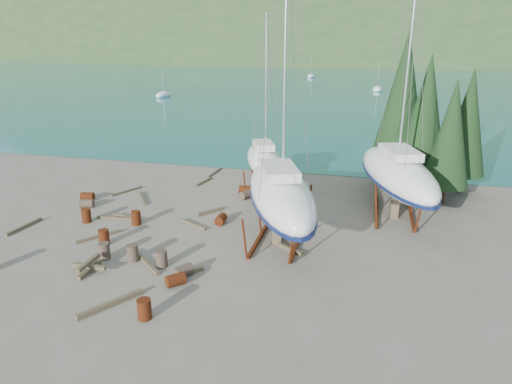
% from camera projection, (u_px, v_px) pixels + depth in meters
% --- Properties ---
extents(ground, '(600.00, 600.00, 0.00)m').
position_uv_depth(ground, '(201.00, 243.00, 25.71)').
color(ground, '#635A4E').
rests_on(ground, ground).
extents(bay_water, '(700.00, 700.00, 0.00)m').
position_uv_depth(bay_water, '(361.00, 53.00, 315.04)').
color(bay_water, '#1A7482').
rests_on(bay_water, ground).
extents(far_hill, '(800.00, 360.00, 110.00)m').
position_uv_depth(far_hill, '(361.00, 53.00, 319.64)').
color(far_hill, '#25381C').
rests_on(far_hill, ground).
extents(far_house_left, '(6.60, 5.60, 5.60)m').
position_uv_depth(far_house_left, '(222.00, 55.00, 212.90)').
color(far_house_left, beige).
rests_on(far_house_left, ground).
extents(far_house_center, '(6.60, 5.60, 5.60)m').
position_uv_depth(far_house_center, '(307.00, 55.00, 203.82)').
color(far_house_center, beige).
rests_on(far_house_center, ground).
extents(far_house_right, '(6.60, 5.60, 5.60)m').
position_uv_depth(far_house_right, '(425.00, 57.00, 192.47)').
color(far_house_right, beige).
rests_on(far_house_right, ground).
extents(cypress_near_right, '(3.60, 3.60, 10.00)m').
position_uv_depth(cypress_near_right, '(425.00, 115.00, 32.02)').
color(cypress_near_right, black).
rests_on(cypress_near_right, ground).
extents(cypress_mid_right, '(3.06, 3.06, 8.50)m').
position_uv_depth(cypress_mid_right, '(451.00, 134.00, 30.12)').
color(cypress_mid_right, black).
rests_on(cypress_mid_right, ground).
extents(cypress_back_left, '(4.14, 4.14, 11.50)m').
position_uv_depth(cypress_back_left, '(403.00, 98.00, 33.91)').
color(cypress_back_left, black).
rests_on(cypress_back_left, ground).
extents(cypress_far_right, '(3.24, 3.24, 9.00)m').
position_uv_depth(cypress_far_right, '(467.00, 123.00, 32.44)').
color(cypress_far_right, black).
rests_on(cypress_far_right, ground).
extents(moored_boat_left, '(2.00, 5.00, 6.05)m').
position_uv_depth(moored_boat_left, '(163.00, 95.00, 87.50)').
color(moored_boat_left, white).
rests_on(moored_boat_left, ground).
extents(moored_boat_mid, '(2.00, 5.00, 6.05)m').
position_uv_depth(moored_boat_mid, '(377.00, 89.00, 96.79)').
color(moored_boat_mid, white).
rests_on(moored_boat_mid, ground).
extents(moored_boat_far, '(2.00, 5.00, 6.05)m').
position_uv_depth(moored_boat_far, '(311.00, 76.00, 128.44)').
color(moored_boat_far, white).
rests_on(moored_boat_far, ground).
extents(large_sailboat_near, '(6.82, 11.25, 17.07)m').
position_uv_depth(large_sailboat_near, '(281.00, 193.00, 25.37)').
color(large_sailboat_near, white).
rests_on(large_sailboat_near, ground).
extents(large_sailboat_far, '(6.20, 11.19, 17.00)m').
position_uv_depth(large_sailboat_far, '(398.00, 173.00, 29.02)').
color(large_sailboat_far, white).
rests_on(large_sailboat_far, ground).
extents(small_sailboat_shore, '(5.22, 8.23, 12.59)m').
position_uv_depth(small_sailboat_shore, '(264.00, 160.00, 34.92)').
color(small_sailboat_shore, white).
rests_on(small_sailboat_shore, ground).
extents(worker, '(0.58, 0.77, 1.93)m').
position_uv_depth(worker, '(280.00, 223.00, 26.00)').
color(worker, '#11214D').
rests_on(worker, ground).
extents(drum_1, '(0.97, 1.05, 0.58)m').
position_uv_depth(drum_1, '(183.00, 271.00, 22.02)').
color(drum_1, '#2D2823').
rests_on(drum_1, ground).
extents(drum_2, '(0.97, 0.73, 0.58)m').
position_uv_depth(drum_2, '(87.00, 196.00, 32.29)').
color(drum_2, '#622710').
rests_on(drum_2, ground).
extents(drum_4, '(0.89, 0.60, 0.58)m').
position_uv_depth(drum_4, '(245.00, 190.00, 33.71)').
color(drum_4, '#622710').
rests_on(drum_4, ground).
extents(drum_5, '(0.58, 0.58, 0.88)m').
position_uv_depth(drum_5, '(133.00, 253.00, 23.52)').
color(drum_5, '#2D2823').
rests_on(drum_5, ground).
extents(drum_6, '(0.58, 0.88, 0.58)m').
position_uv_depth(drum_6, '(221.00, 219.00, 28.25)').
color(drum_6, '#622710').
rests_on(drum_6, ground).
extents(drum_7, '(0.58, 0.58, 0.88)m').
position_uv_depth(drum_7, '(144.00, 309.00, 18.66)').
color(drum_7, '#622710').
rests_on(drum_7, ground).
extents(drum_8, '(0.58, 0.58, 0.88)m').
position_uv_depth(drum_8, '(86.00, 215.00, 28.43)').
color(drum_8, '#622710').
rests_on(drum_8, ground).
extents(drum_10, '(0.58, 0.58, 0.88)m').
position_uv_depth(drum_10, '(104.00, 237.00, 25.35)').
color(drum_10, '#622710').
rests_on(drum_10, ground).
extents(drum_11, '(0.95, 1.05, 0.58)m').
position_uv_depth(drum_11, '(246.00, 195.00, 32.63)').
color(drum_11, '#2D2823').
rests_on(drum_11, ground).
extents(drum_12, '(1.04, 1.03, 0.58)m').
position_uv_depth(drum_12, '(176.00, 280.00, 21.21)').
color(drum_12, '#622710').
rests_on(drum_12, ground).
extents(drum_14, '(0.58, 0.58, 0.88)m').
position_uv_depth(drum_14, '(136.00, 218.00, 28.04)').
color(drum_14, '#622710').
rests_on(drum_14, ground).
extents(drum_15, '(1.00, 0.78, 0.58)m').
position_uv_depth(drum_15, '(87.00, 203.00, 30.91)').
color(drum_15, '#2D2823').
rests_on(drum_15, ground).
extents(drum_16, '(0.58, 0.58, 0.88)m').
position_uv_depth(drum_16, '(104.00, 251.00, 23.73)').
color(drum_16, '#2D2823').
rests_on(drum_16, ground).
extents(drum_17, '(0.58, 0.58, 0.88)m').
position_uv_depth(drum_17, '(162.00, 259.00, 22.90)').
color(drum_17, '#2D2823').
rests_on(drum_17, ground).
extents(timber_0, '(0.33, 2.83, 0.14)m').
position_uv_depth(timber_0, '(215.00, 173.00, 38.68)').
color(timber_0, brown).
rests_on(timber_0, ground).
extents(timber_1, '(1.66, 1.14, 0.19)m').
position_uv_depth(timber_1, '(291.00, 250.00, 24.66)').
color(timber_1, brown).
rests_on(timber_1, ground).
extents(timber_3, '(1.75, 2.29, 0.15)m').
position_uv_depth(timber_3, '(99.00, 236.00, 26.36)').
color(timber_3, brown).
rests_on(timber_3, ground).
extents(timber_4, '(1.98, 0.67, 0.17)m').
position_uv_depth(timber_4, '(128.00, 217.00, 29.13)').
color(timber_4, brown).
rests_on(timber_4, ground).
extents(timber_5, '(2.46, 2.17, 0.16)m').
position_uv_depth(timber_5, '(146.00, 262.00, 23.36)').
color(timber_5, brown).
rests_on(timber_5, ground).
extents(timber_6, '(1.97, 1.16, 0.19)m').
position_uv_depth(timber_6, '(275.00, 191.00, 33.97)').
color(timber_6, brown).
rests_on(timber_6, ground).
extents(timber_7, '(1.22, 1.31, 0.17)m').
position_uv_depth(timber_7, '(189.00, 273.00, 22.28)').
color(timber_7, brown).
rests_on(timber_7, ground).
extents(timber_8, '(1.34, 1.66, 0.19)m').
position_uv_depth(timber_8, '(210.00, 211.00, 30.03)').
color(timber_8, brown).
rests_on(timber_8, ground).
extents(timber_9, '(0.62, 2.33, 0.15)m').
position_uv_depth(timber_9, '(204.00, 182.00, 36.26)').
color(timber_9, brown).
rests_on(timber_9, ground).
extents(timber_11, '(2.07, 1.20, 0.15)m').
position_uv_depth(timber_11, '(193.00, 224.00, 28.00)').
color(timber_11, brown).
rests_on(timber_11, ground).
extents(timber_12, '(2.50, 0.38, 0.17)m').
position_uv_depth(timber_12, '(116.00, 218.00, 28.94)').
color(timber_12, brown).
rests_on(timber_12, ground).
extents(timber_14, '(0.45, 2.71, 0.18)m').
position_uv_depth(timber_14, '(24.00, 227.00, 27.65)').
color(timber_14, brown).
rests_on(timber_14, ground).
extents(timber_15, '(1.30, 2.50, 0.15)m').
position_uv_depth(timber_15, '(127.00, 191.00, 34.04)').
color(timber_15, brown).
rests_on(timber_15, ground).
extents(timber_16, '(1.83, 2.70, 0.23)m').
position_uv_depth(timber_16, '(111.00, 304.00, 19.62)').
color(timber_16, brown).
rests_on(timber_16, ground).
extents(timber_17, '(1.71, 2.36, 0.16)m').
position_uv_depth(timber_17, '(142.00, 198.00, 32.57)').
color(timber_17, brown).
rests_on(timber_17, ground).
extents(timber_pile_fore, '(1.80, 1.80, 0.60)m').
position_uv_depth(timber_pile_fore, '(89.00, 266.00, 22.44)').
color(timber_pile_fore, brown).
rests_on(timber_pile_fore, ground).
extents(timber_pile_aft, '(1.80, 1.80, 0.60)m').
position_uv_depth(timber_pile_aft, '(264.00, 199.00, 31.76)').
color(timber_pile_aft, brown).
rests_on(timber_pile_aft, ground).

